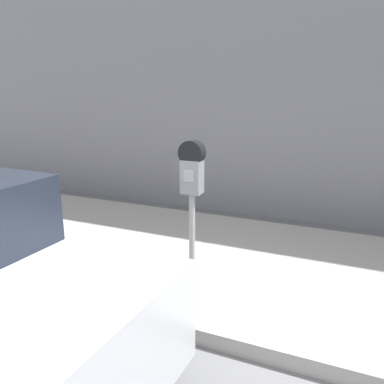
# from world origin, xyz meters

# --- Properties ---
(sidewalk) EXTENTS (24.00, 2.80, 0.15)m
(sidewalk) POSITION_xyz_m (0.00, 2.20, 0.07)
(sidewalk) COLOR #9E9B96
(sidewalk) RESTS_ON ground_plane
(building_facade) EXTENTS (24.00, 0.30, 6.45)m
(building_facade) POSITION_xyz_m (0.00, 4.39, 3.23)
(building_facade) COLOR gray
(building_facade) RESTS_ON ground_plane
(parking_meter) EXTENTS (0.21, 0.14, 1.48)m
(parking_meter) POSITION_xyz_m (-0.12, 1.19, 1.26)
(parking_meter) COLOR gray
(parking_meter) RESTS_ON sidewalk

